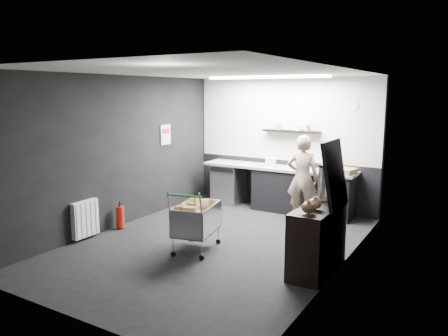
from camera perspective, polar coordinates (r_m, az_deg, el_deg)
The scene contains 22 objects.
floor at distance 7.10m, azimuth -1.27°, elevation -9.86°, with size 5.50×5.50×0.00m, color black.
ceiling at distance 6.69m, azimuth -1.36°, elevation 12.45°, with size 5.50×5.50×0.00m, color silver.
wall_back at distance 9.19m, azimuth 7.88°, elevation 3.23°, with size 5.50×5.50×0.00m, color black.
wall_front at distance 4.72m, azimuth -19.44°, elevation -3.55°, with size 5.50×5.50×0.00m, color black.
wall_left at distance 8.00m, azimuth -13.53°, elevation 2.07°, with size 5.50×5.50×0.00m, color black.
wall_right at distance 5.96m, azimuth 15.18°, elevation -0.61°, with size 5.50×5.50×0.00m, color black.
kitchen_wall_panel at distance 9.13m, azimuth 7.90°, elevation 6.34°, with size 3.95×0.02×1.70m, color silver.
dado_panel at distance 9.31m, azimuth 7.70°, elevation -1.98°, with size 3.95×0.02×1.00m, color black.
floating_shelf at distance 8.97m, azimuth 8.77°, elevation 4.78°, with size 1.20×0.22×0.04m, color black.
wall_clock at distance 8.65m, azimuth 16.56°, elevation 7.83°, with size 0.20×0.20×0.03m, color white.
poster at distance 8.94m, azimuth -7.65°, elevation 4.34°, with size 0.02×0.30×0.40m, color silver.
poster_red_band at distance 8.93m, azimuth -7.64°, elevation 4.79°, with size 0.01×0.22×0.10m, color red.
radiator at distance 7.56m, azimuth -17.68°, elevation -6.33°, with size 0.10×0.50×0.60m, color white.
ceiling_strip at distance 8.31m, azimuth 5.61°, elevation 11.70°, with size 2.40×0.20×0.04m, color white.
prep_counter at distance 8.99m, azimuth 7.71°, elevation -2.69°, with size 3.20×0.61×0.90m.
person at distance 8.29m, azimuth 10.22°, elevation -1.30°, with size 0.59×0.39×1.63m, color beige.
shopping_cart at distance 6.71m, azimuth -3.64°, elevation -6.90°, with size 0.70×1.00×0.98m.
sideboard at distance 6.08m, azimuth 12.35°, elevation -7.89°, with size 0.51×1.19×1.78m.
fire_extinguisher at distance 7.99m, azimuth -13.40°, elevation -6.14°, with size 0.14×0.14×0.47m.
cardboard_box at distance 8.46m, azimuth 15.05°, elevation -0.32°, with size 0.51×0.39×0.10m, color #A17856.
pink_tub at distance 8.80m, azimuth 9.24°, elevation 0.52°, with size 0.18×0.18×0.18m, color beige.
white_container at distance 8.95m, azimuth 6.12°, elevation 0.75°, with size 0.20×0.16×0.18m, color white.
Camera 1 is at (3.57, -5.66, 2.40)m, focal length 35.00 mm.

